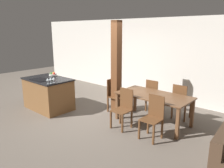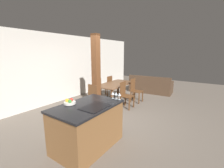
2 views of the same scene
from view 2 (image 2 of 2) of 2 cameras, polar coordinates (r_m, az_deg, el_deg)
name	(u,v)px [view 2 (image 2 of 2)]	position (r m, az deg, el deg)	size (l,w,h in m)	color
ground_plane	(106,118)	(4.69, -2.13, -12.99)	(16.00, 16.00, 0.00)	#665B51
wall_back	(51,69)	(6.23, -22.35, 5.24)	(11.20, 0.08, 2.70)	silver
kitchen_island	(88,126)	(3.29, -9.26, -15.45)	(1.43, 0.92, 0.94)	brown
fruit_bowl	(70,102)	(3.20, -15.83, -6.65)	(0.24, 0.24, 0.11)	silver
wine_glass_near	(119,94)	(3.33, 2.86, -4.01)	(0.07, 0.07, 0.16)	silver
wine_glass_middle	(116,94)	(3.38, 1.58, -3.79)	(0.07, 0.07, 0.16)	silver
wine_glass_far	(113,93)	(3.42, 0.34, -3.57)	(0.07, 0.07, 0.16)	silver
dining_table	(116,86)	(6.08, 1.35, -0.72)	(1.82, 0.93, 0.75)	brown
dining_chair_near_left	(125,94)	(5.43, 5.13, -3.99)	(0.40, 0.40, 0.95)	brown
dining_chair_near_right	(135,90)	(6.14, 8.84, -2.24)	(0.40, 0.40, 0.95)	brown
dining_chair_far_left	(96,89)	(6.19, -6.09, -2.05)	(0.40, 0.40, 0.95)	brown
dining_chair_far_right	(108,86)	(6.82, -1.67, -0.69)	(0.40, 0.40, 0.95)	brown
dining_chair_head_end	(95,97)	(5.11, -6.50, -5.03)	(0.40, 0.40, 0.95)	brown
couch	(151,87)	(7.85, 14.49, -0.97)	(1.08, 2.10, 0.86)	#473323
timber_post	(96,74)	(4.99, -6.06, 3.83)	(0.22, 0.22, 2.56)	brown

